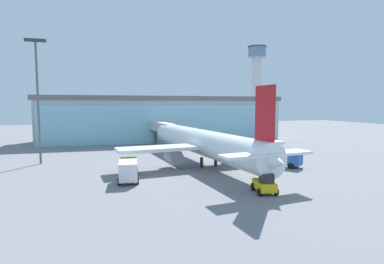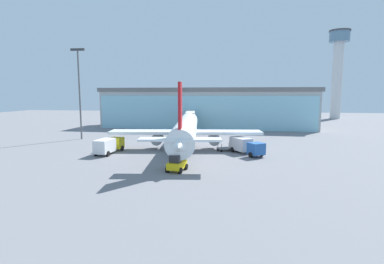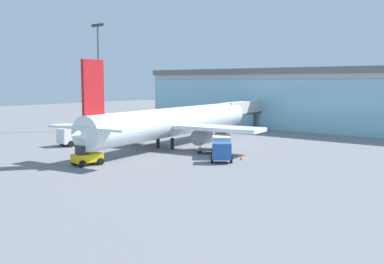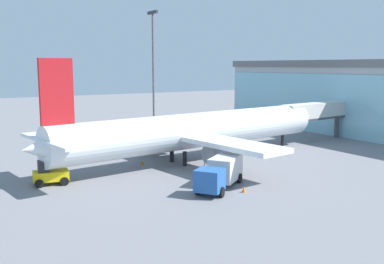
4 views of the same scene
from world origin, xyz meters
name	(u,v)px [view 1 (image 1 of 4)]	position (x,y,z in m)	size (l,w,h in m)	color
ground	(213,169)	(0.00, 0.00, 0.00)	(240.00, 240.00, 0.00)	slate
terminal_building	(164,118)	(0.00, 40.55, 6.00)	(64.53, 16.46, 12.00)	#AEAEAE
jet_bridge	(161,128)	(-3.03, 27.21, 4.28)	(3.84, 14.05, 5.65)	beige
control_tower	(256,78)	(49.27, 79.71, 21.85)	(8.11, 8.11, 35.48)	silver
apron_light_mast	(38,91)	(-25.87, 11.77, 11.85)	(3.20, 0.40, 20.16)	#59595E
airplane	(203,143)	(-0.39, 3.97, 3.59)	(28.11, 40.34, 11.80)	white
catering_truck	(128,169)	(-12.74, -3.03, 1.47)	(2.96, 7.45, 2.65)	yellow
fuel_truck	(276,156)	(10.67, -0.02, 1.47)	(6.01, 7.23, 2.65)	#2659A5
baggage_cart	(250,161)	(7.13, 2.12, 0.50)	(3.22, 2.77, 1.50)	slate
pushback_tug	(265,184)	(1.25, -13.07, 0.97)	(2.63, 3.46, 2.30)	yellow
safety_cone_nose	(206,171)	(-1.85, -2.01, 0.28)	(0.36, 0.36, 0.55)	orange
safety_cone_wingtip	(286,162)	(13.02, 0.84, 0.28)	(0.36, 0.36, 0.55)	orange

